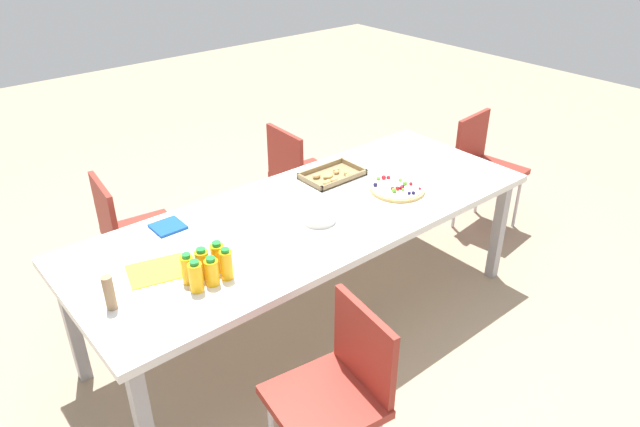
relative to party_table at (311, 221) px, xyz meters
The scene contains 18 objects.
ground_plane 0.67m from the party_table, ahead, with size 12.00×12.00×0.00m, color gray.
party_table is the anchor object (origin of this frame).
chair_end 1.67m from the party_table, ahead, with size 0.44×0.44×0.83m.
chair_far_left 1.07m from the party_table, 129.60° to the left, with size 0.44×0.44×0.83m.
chair_near_left 1.03m from the party_table, 122.99° to the right, with size 0.45×0.45×0.83m.
chair_far_right 0.98m from the party_table, 55.52° to the left, with size 0.41×0.41×0.83m.
juice_bottle_0 0.84m from the party_table, 164.55° to the right, with size 0.06×0.06×0.15m.
juice_bottle_1 0.77m from the party_table, 162.93° to the right, with size 0.06×0.06×0.13m.
juice_bottle_2 0.70m from the party_table, 160.98° to the right, with size 0.06×0.06×0.15m.
juice_bottle_3 0.82m from the party_table, 169.56° to the right, with size 0.06×0.06×0.14m.
juice_bottle_4 0.75m from the party_table, 168.20° to the right, with size 0.06×0.06×0.15m.
juice_bottle_5 0.68m from the party_table, 167.16° to the right, with size 0.06×0.06×0.14m.
fruit_pizza 0.55m from the party_table, 12.91° to the right, with size 0.31×0.31×0.05m.
snack_tray 0.44m from the party_table, 33.44° to the left, with size 0.36×0.23×0.04m.
plate_stack 0.13m from the party_table, 105.00° to the right, with size 0.17×0.17×0.04m.
napkin_stack 0.73m from the party_table, 152.85° to the left, with size 0.15×0.15×0.01m, color #194CA5.
cardboard_tube 1.14m from the party_table, behind, with size 0.04×0.04×0.15m, color #9E7A56.
paper_folder 0.86m from the party_table, behind, with size 0.26×0.20×0.01m, color yellow.
Camera 1 is at (-1.68, -2.09, 2.22)m, focal length 32.79 mm.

